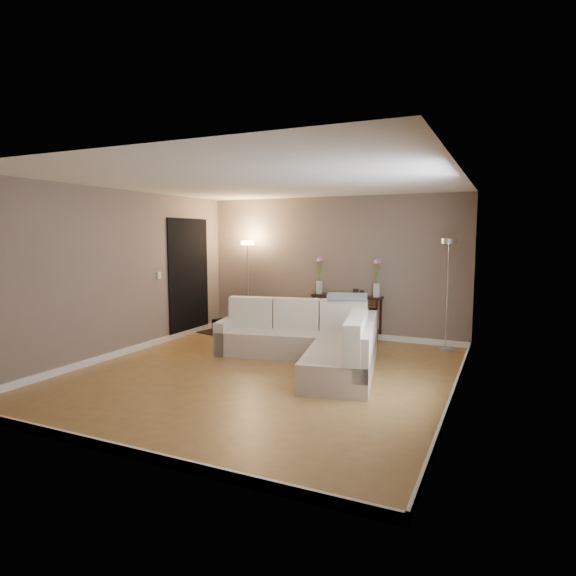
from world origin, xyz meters
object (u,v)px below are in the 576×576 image
at_px(sectional_sofa, 313,341).
at_px(floor_lamp_lit, 248,268).
at_px(console_table, 343,314).
at_px(floor_lamp_unlit, 448,272).

xyz_separation_m(sectional_sofa, floor_lamp_lit, (-2.03, 1.64, 0.93)).
xyz_separation_m(console_table, floor_lamp_unlit, (1.86, -0.27, 0.85)).
bearing_deg(sectional_sofa, console_table, 94.33).
height_order(sectional_sofa, floor_lamp_lit, floor_lamp_lit).
xyz_separation_m(sectional_sofa, console_table, (-0.14, 1.82, 0.13)).
height_order(sectional_sofa, floor_lamp_unlit, floor_lamp_unlit).
bearing_deg(floor_lamp_lit, console_table, 5.52).
distance_m(console_table, floor_lamp_lit, 2.07).
height_order(console_table, floor_lamp_lit, floor_lamp_lit).
height_order(floor_lamp_lit, floor_lamp_unlit, floor_lamp_unlit).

